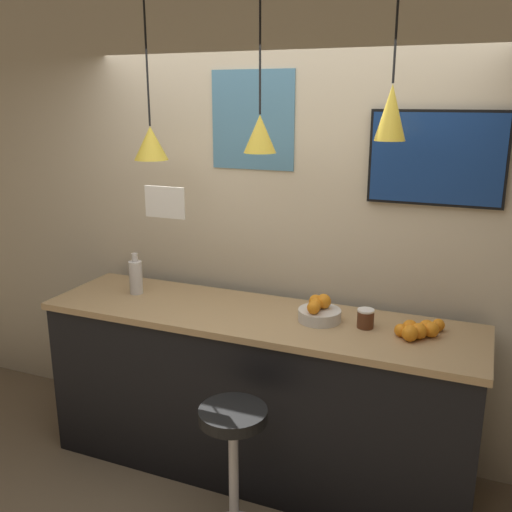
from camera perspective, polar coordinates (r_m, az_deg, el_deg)
The scene contains 13 objects.
back_wall at distance 3.60m, azimuth 2.74°, elevation 2.98°, with size 8.00×0.06×2.90m.
service_counter at distance 3.54m, azimuth 0.00°, elevation -13.53°, with size 2.57×0.68×1.02m.
bar_stool at distance 3.02m, azimuth -2.27°, elevation -19.14°, with size 0.37×0.37×0.76m.
fruit_bowl at distance 3.23m, azimuth 6.32°, elevation -5.53°, with size 0.24×0.24×0.15m.
orange_pile at distance 3.13m, azimuth 16.01°, elevation -7.07°, with size 0.24×0.27×0.09m.
juice_bottle at distance 3.71m, azimuth -11.93°, elevation -2.02°, with size 0.08×0.08×0.27m.
spread_jar at distance 3.17m, azimuth 10.90°, elevation -6.15°, with size 0.09×0.09×0.10m.
pendant_lamp_left at distance 3.47m, azimuth -10.49°, elevation 11.12°, with size 0.20×0.20×0.93m.
pendant_lamp_middle at distance 3.15m, azimuth 0.39°, elevation 12.21°, with size 0.18×0.18×0.86m.
pendant_lamp_right at distance 2.95m, azimuth 13.37°, elevation 13.85°, with size 0.15×0.15×0.78m.
mounted_tv at distance 3.28m, azimuth 17.61°, elevation 9.29°, with size 0.73×0.04×0.52m.
hanging_menu_board at distance 3.10m, azimuth -9.12°, elevation 5.33°, with size 0.24×0.01×0.17m.
wall_poster at distance 3.55m, azimuth -0.36°, elevation 13.41°, with size 0.54×0.01×0.59m.
Camera 1 is at (1.18, -2.23, 2.23)m, focal length 40.00 mm.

